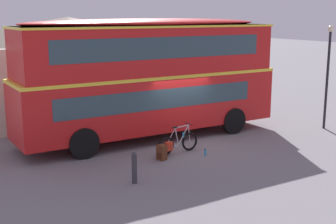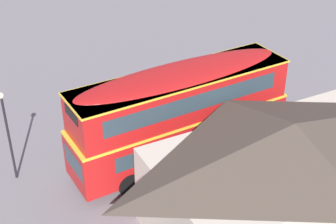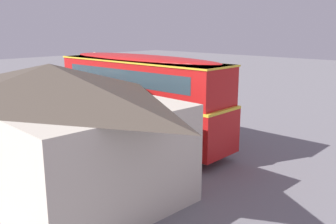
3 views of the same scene
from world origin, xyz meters
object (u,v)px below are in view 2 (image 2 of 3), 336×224
Objects in this scene: double_decker_bus at (181,112)px; water_bottle_blue_sports at (142,129)px; kerb_bollard at (185,98)px; touring_bicycle at (160,128)px; backpack_on_ground at (171,122)px; street_lamp at (7,127)px.

double_decker_bus is 4.05m from water_bottle_blue_sports.
water_bottle_blue_sports is 3.62m from kerb_bollard.
backpack_on_ground is (-0.87, -0.41, -0.08)m from touring_bicycle.
double_decker_bus is at bearing 99.59° from water_bottle_blue_sports.
kerb_bollard is at bearing -139.41° from backpack_on_ground.
street_lamp is 10.68m from kerb_bollard.
double_decker_bus is 3.78m from backpack_on_ground.
water_bottle_blue_sports is at bearing -80.41° from double_decker_bus.
touring_bicycle is 0.38× the size of street_lamp.
kerb_bollard is at bearing -143.76° from touring_bicycle.
double_decker_bus is 7.78m from street_lamp.
water_bottle_blue_sports is 0.26× the size of kerb_bollard.
street_lamp is (6.86, 0.68, 2.67)m from water_bottle_blue_sports.
water_bottle_blue_sports is (0.72, -0.77, -0.26)m from touring_bicycle.
backpack_on_ground is 2.25× the size of water_bottle_blue_sports.
touring_bicycle is at bearing 25.36° from backpack_on_ground.
touring_bicycle is 7.95m from street_lamp.
street_lamp is at bearing 2.19° from backpack_on_ground.
water_bottle_blue_sports is at bearing -12.79° from backpack_on_ground.
backpack_on_ground is at bearing 40.59° from kerb_bollard.
double_decker_bus reaches higher than kerb_bollard.
touring_bicycle is 1.08m from water_bottle_blue_sports.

